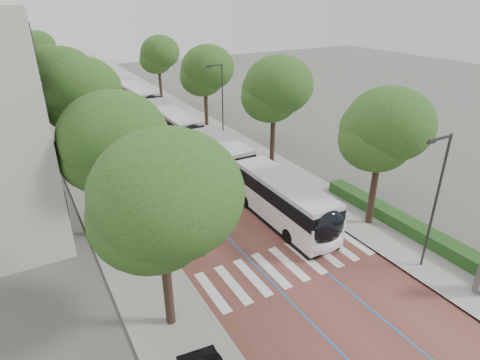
% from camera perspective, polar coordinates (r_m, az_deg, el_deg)
% --- Properties ---
extents(ground, '(160.00, 160.00, 0.00)m').
position_cam_1_polar(ground, '(23.59, 7.96, -13.13)').
color(ground, '#51544C').
rests_on(ground, ground).
extents(road, '(11.00, 140.00, 0.02)m').
position_cam_1_polar(road, '(57.48, -17.05, 9.41)').
color(road, '#562D26').
rests_on(road, ground).
extents(sidewalk_left, '(4.00, 140.00, 0.12)m').
position_cam_1_polar(sidewalk_left, '(56.40, -24.48, 8.02)').
color(sidewalk_left, gray).
rests_on(sidewalk_left, ground).
extents(sidewalk_right, '(4.00, 140.00, 0.12)m').
position_cam_1_polar(sidewalk_right, '(59.47, -9.97, 10.68)').
color(sidewalk_right, gray).
rests_on(sidewalk_right, ground).
extents(kerb_left, '(0.20, 140.00, 0.14)m').
position_cam_1_polar(kerb_left, '(56.58, -22.58, 8.40)').
color(kerb_left, gray).
rests_on(kerb_left, ground).
extents(kerb_right, '(0.20, 140.00, 0.14)m').
position_cam_1_polar(kerb_right, '(58.87, -11.72, 10.39)').
color(kerb_right, gray).
rests_on(kerb_right, ground).
extents(zebra_crossing, '(10.55, 3.60, 0.01)m').
position_cam_1_polar(zebra_crossing, '(24.29, 6.91, -11.70)').
color(zebra_crossing, silver).
rests_on(zebra_crossing, ground).
extents(lane_line_left, '(0.12, 126.00, 0.01)m').
position_cam_1_polar(lane_line_left, '(57.17, -18.62, 9.13)').
color(lane_line_left, '#225DAC').
rests_on(lane_line_left, road).
extents(lane_line_right, '(0.12, 126.00, 0.01)m').
position_cam_1_polar(lane_line_right, '(57.83, -15.51, 9.70)').
color(lane_line_right, '#225DAC').
rests_on(lane_line_right, road).
extents(hedge, '(1.20, 14.00, 0.80)m').
position_cam_1_polar(hedge, '(28.98, 22.62, -5.89)').
color(hedge, '#1C3E15').
rests_on(hedge, sidewalk_right).
extents(streetlight_near, '(1.82, 0.20, 8.00)m').
position_cam_1_polar(streetlight_near, '(23.74, 26.05, -1.71)').
color(streetlight_near, '#2D2C2F').
rests_on(streetlight_near, sidewalk_right).
extents(streetlight_far, '(1.82, 0.20, 8.00)m').
position_cam_1_polar(streetlight_far, '(41.90, -2.74, 11.71)').
color(streetlight_far, '#2D2C2F').
rests_on(streetlight_far, sidewalk_right).
extents(lamp_post_left, '(0.14, 0.14, 8.00)m').
position_cam_1_polar(lamp_post_left, '(25.30, -13.90, 0.09)').
color(lamp_post_left, '#2D2C2F').
rests_on(lamp_post_left, sidewalk_left).
extents(trees_left, '(6.45, 60.88, 9.72)m').
position_cam_1_polar(trees_left, '(36.85, -22.61, 10.78)').
color(trees_left, black).
rests_on(trees_left, ground).
extents(trees_right, '(5.98, 47.53, 9.30)m').
position_cam_1_polar(trees_right, '(42.30, -1.63, 14.05)').
color(trees_right, black).
rests_on(trees_right, ground).
extents(lead_bus, '(2.72, 18.42, 3.20)m').
position_cam_1_polar(lead_bus, '(30.28, 2.06, -0.07)').
color(lead_bus, black).
rests_on(lead_bus, ground).
extents(bus_queued_0, '(2.69, 12.43, 3.20)m').
position_cam_1_polar(bus_queued_0, '(43.95, -9.66, 7.71)').
color(bus_queued_0, white).
rests_on(bus_queued_0, ground).
extents(bus_queued_1, '(3.16, 12.51, 3.20)m').
position_cam_1_polar(bus_queued_1, '(56.56, -14.46, 11.17)').
color(bus_queued_1, white).
rests_on(bus_queued_1, ground).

